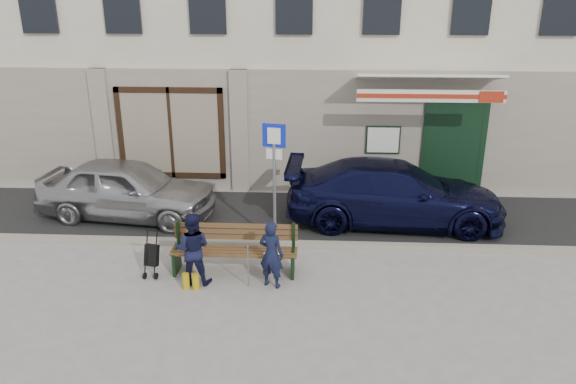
# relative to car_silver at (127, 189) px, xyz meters

# --- Properties ---
(ground) EXTENTS (80.00, 80.00, 0.00)m
(ground) POSITION_rel_car_silver_xyz_m (3.82, -2.93, -0.70)
(ground) COLOR #9E9991
(ground) RESTS_ON ground
(asphalt_lane) EXTENTS (60.00, 3.20, 0.01)m
(asphalt_lane) POSITION_rel_car_silver_xyz_m (3.82, 0.17, -0.70)
(asphalt_lane) COLOR #282828
(asphalt_lane) RESTS_ON ground
(curb) EXTENTS (60.00, 0.18, 0.12)m
(curb) POSITION_rel_car_silver_xyz_m (3.82, -1.43, -0.64)
(curb) COLOR #9E9384
(curb) RESTS_ON ground
(car_silver) EXTENTS (4.31, 2.20, 1.41)m
(car_silver) POSITION_rel_car_silver_xyz_m (0.00, 0.00, 0.00)
(car_silver) COLOR #ABABB0
(car_silver) RESTS_ON ground
(car_navy) EXTENTS (5.04, 2.23, 1.44)m
(car_navy) POSITION_rel_car_silver_xyz_m (6.22, 0.01, 0.02)
(car_navy) COLOR black
(car_navy) RESTS_ON ground
(parking_sign) EXTENTS (0.48, 0.13, 2.61)m
(parking_sign) POSITION_rel_car_silver_xyz_m (3.56, -1.22, 1.04)
(parking_sign) COLOR gray
(parking_sign) RESTS_ON ground
(bench) EXTENTS (2.40, 1.17, 0.98)m
(bench) POSITION_rel_car_silver_xyz_m (2.84, -2.58, -0.25)
(bench) COLOR brown
(bench) RESTS_ON ground
(man) EXTENTS (0.55, 0.45, 1.29)m
(man) POSITION_rel_car_silver_xyz_m (3.64, -3.06, -0.06)
(man) COLOR #121632
(man) RESTS_ON ground
(woman) EXTENTS (0.69, 0.55, 1.38)m
(woman) POSITION_rel_car_silver_xyz_m (2.19, -3.00, -0.01)
(woman) COLOR #121433
(woman) RESTS_ON ground
(stroller) EXTENTS (0.30, 0.39, 0.88)m
(stroller) POSITION_rel_car_silver_xyz_m (1.34, -2.76, -0.31)
(stroller) COLOR black
(stroller) RESTS_ON ground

